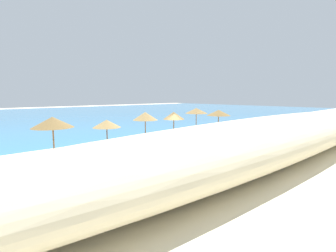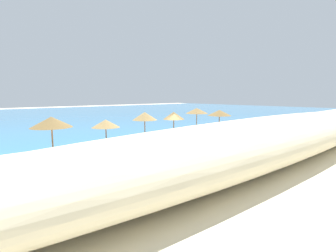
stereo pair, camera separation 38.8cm
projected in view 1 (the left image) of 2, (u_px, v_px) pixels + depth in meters
ground_plane at (175, 145)px, 21.07m from camera, size 160.00×160.00×0.00m
sea_water at (37, 116)px, 49.49m from camera, size 160.00×67.56×0.01m
dune_ridge at (278, 137)px, 16.73m from camera, size 49.77×7.71×2.81m
beach_umbrella_0 at (53, 122)px, 15.33m from camera, size 2.54×2.54×2.88m
beach_umbrella_1 at (107, 124)px, 17.74m from camera, size 2.02×2.02×2.46m
beach_umbrella_2 at (145, 116)px, 20.21m from camera, size 2.04×2.04×2.84m
beach_umbrella_3 at (174, 116)px, 22.78m from camera, size 1.98×1.98×2.68m
beach_umbrella_4 at (196, 111)px, 25.27m from camera, size 2.29×2.29×2.90m
beach_umbrella_5 at (219, 113)px, 27.36m from camera, size 2.64×2.64×2.59m
lounge_chair_0 at (117, 149)px, 17.38m from camera, size 1.51×1.03×1.01m
lounge_chair_1 at (221, 130)px, 27.22m from camera, size 1.75×1.13×1.06m
wooden_signpost at (91, 155)px, 12.94m from camera, size 0.80×0.44×1.79m
beach_ball at (174, 142)px, 21.35m from camera, size 0.31×0.31×0.31m
cooler_box at (146, 158)px, 15.83m from camera, size 0.63×0.60×0.41m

